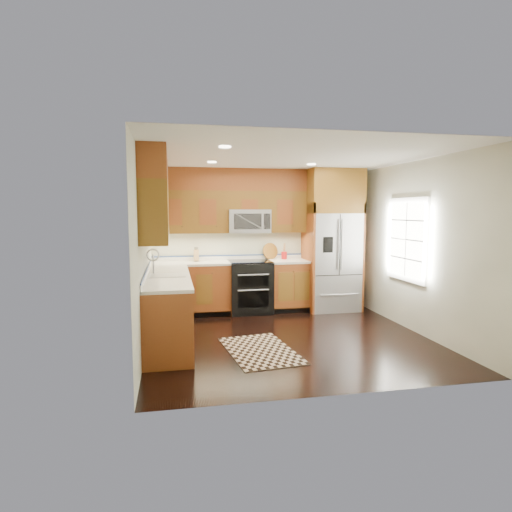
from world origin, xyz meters
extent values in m
plane|color=black|center=(0.00, 0.00, 0.00)|extent=(4.00, 4.00, 0.00)
cube|color=silver|center=(0.00, 2.00, 1.30)|extent=(4.00, 0.02, 2.60)
cube|color=silver|center=(-2.00, 0.00, 1.30)|extent=(0.02, 4.00, 2.60)
cube|color=silver|center=(2.00, 0.00, 1.30)|extent=(0.02, 4.00, 2.60)
cube|color=white|center=(1.98, 0.20, 1.40)|extent=(0.04, 1.10, 1.30)
cube|color=white|center=(1.97, 0.20, 1.40)|extent=(0.02, 0.95, 1.15)
cube|color=brown|center=(-1.31, 1.70, 0.45)|extent=(1.37, 0.60, 0.90)
cube|color=brown|center=(0.49, 1.70, 0.45)|extent=(0.72, 0.60, 0.90)
cube|color=brown|center=(-1.70, 0.20, 0.45)|extent=(0.60, 2.40, 0.90)
cube|color=white|center=(-0.57, 1.70, 0.92)|extent=(2.85, 0.62, 0.04)
cube|color=white|center=(-1.70, 0.20, 0.92)|extent=(0.62, 2.40, 0.04)
cube|color=brown|center=(-0.57, 1.83, 1.83)|extent=(2.85, 0.33, 0.75)
cube|color=brown|center=(-1.83, 0.20, 1.83)|extent=(0.33, 2.40, 0.75)
cube|color=brown|center=(-0.57, 1.83, 2.40)|extent=(2.85, 0.33, 0.40)
cube|color=brown|center=(-1.83, 0.20, 2.40)|extent=(0.33, 2.40, 0.40)
cube|color=black|center=(-0.25, 1.67, 0.46)|extent=(0.76, 0.64, 0.92)
cube|color=black|center=(-0.25, 1.67, 0.94)|extent=(0.76, 0.60, 0.02)
cube|color=black|center=(-0.25, 1.35, 0.62)|extent=(0.55, 0.01, 0.18)
cube|color=black|center=(-0.25, 1.35, 0.30)|extent=(0.55, 0.01, 0.28)
cylinder|color=#B2B2B7|center=(-0.25, 1.33, 0.74)|extent=(0.55, 0.02, 0.02)
cylinder|color=#B2B2B7|center=(-0.25, 1.33, 0.47)|extent=(0.55, 0.02, 0.02)
cube|color=#B2B2B7|center=(-0.25, 1.80, 1.66)|extent=(0.76, 0.40, 0.42)
cube|color=black|center=(-0.30, 1.60, 1.66)|extent=(0.50, 0.01, 0.28)
cube|color=#B2B2B7|center=(1.30, 1.63, 0.90)|extent=(0.90, 0.74, 1.80)
cube|color=black|center=(1.30, 1.26, 1.25)|extent=(0.01, 0.01, 1.08)
cube|color=black|center=(1.08, 1.25, 1.25)|extent=(0.18, 0.01, 0.28)
cube|color=brown|center=(0.83, 1.63, 1.00)|extent=(0.04, 0.74, 2.00)
cube|color=brown|center=(1.77, 1.63, 1.00)|extent=(0.04, 0.74, 2.00)
cube|color=brown|center=(1.30, 1.63, 2.20)|extent=(0.98, 0.74, 0.80)
cube|color=#B2B2B7|center=(-1.70, 0.20, 0.95)|extent=(0.50, 0.42, 0.02)
cylinder|color=#B2B2B7|center=(-1.90, 0.42, 1.08)|extent=(0.02, 0.02, 0.28)
torus|color=#B2B2B7|center=(-1.90, 0.34, 1.22)|extent=(0.18, 0.02, 0.18)
cube|color=black|center=(-0.51, -0.50, 0.01)|extent=(0.98, 1.47, 0.01)
cube|color=#A57E50|center=(-1.20, 1.86, 1.04)|extent=(0.10, 0.13, 0.20)
cylinder|color=red|center=(0.44, 1.87, 1.01)|extent=(0.14, 0.14, 0.14)
cylinder|color=brown|center=(0.19, 1.94, 0.95)|extent=(0.38, 0.38, 0.02)
camera|label=1|loc=(-1.63, -5.88, 1.84)|focal=30.00mm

